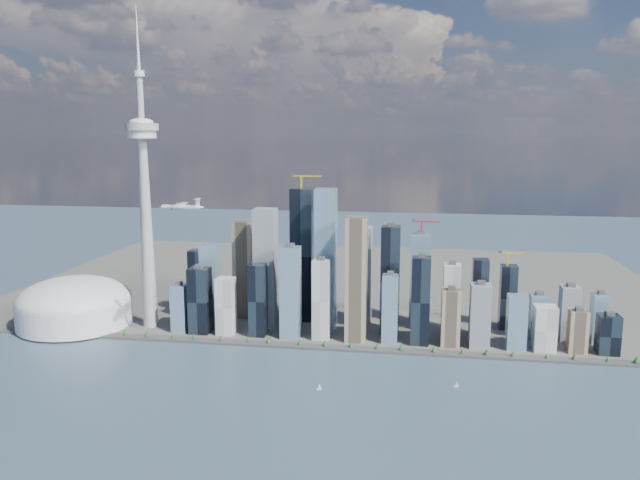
% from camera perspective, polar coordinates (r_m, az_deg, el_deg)
% --- Properties ---
extents(ground, '(4000.00, 4000.00, 0.00)m').
position_cam_1_polar(ground, '(803.52, -4.12, -15.75)').
color(ground, '#354D5E').
rests_on(ground, ground).
extents(seawall, '(1100.00, 22.00, 4.00)m').
position_cam_1_polar(seawall, '(1029.19, -0.93, -9.71)').
color(seawall, '#383838').
rests_on(seawall, ground).
extents(land, '(1400.00, 900.00, 3.00)m').
position_cam_1_polar(land, '(1456.54, 2.12, -3.85)').
color(land, '#4C4C47').
rests_on(land, ground).
extents(shoreline_trees, '(960.53, 7.20, 8.80)m').
position_cam_1_polar(shoreline_trees, '(1026.93, -0.93, -9.36)').
color(shoreline_trees, '#3F2D1E').
rests_on(shoreline_trees, seawall).
extents(skyscraper_cluster, '(736.00, 142.00, 269.75)m').
position_cam_1_polar(skyscraper_cluster, '(1079.93, 2.98, -4.24)').
color(skyscraper_cluster, black).
rests_on(skyscraper_cluster, land).
extents(needle_tower, '(56.00, 56.00, 550.50)m').
position_cam_1_polar(needle_tower, '(1123.00, -15.71, 3.83)').
color(needle_tower, gray).
rests_on(needle_tower, land).
extents(dome_stadium, '(200.00, 200.00, 86.00)m').
position_cam_1_polar(dome_stadium, '(1214.01, -21.52, -5.51)').
color(dome_stadium, silver).
rests_on(dome_stadium, land).
extents(airplane, '(69.87, 61.68, 17.07)m').
position_cam_1_polar(airplane, '(965.20, -12.58, 3.00)').
color(airplane, silver).
rests_on(airplane, ground).
extents(sailboat_west, '(7.12, 2.70, 9.82)m').
position_cam_1_polar(sailboat_west, '(873.00, -0.08, -13.33)').
color(sailboat_west, white).
rests_on(sailboat_west, ground).
extents(sailboat_east, '(7.64, 3.34, 10.56)m').
position_cam_1_polar(sailboat_east, '(899.48, 12.35, -12.83)').
color(sailboat_east, white).
rests_on(sailboat_east, ground).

